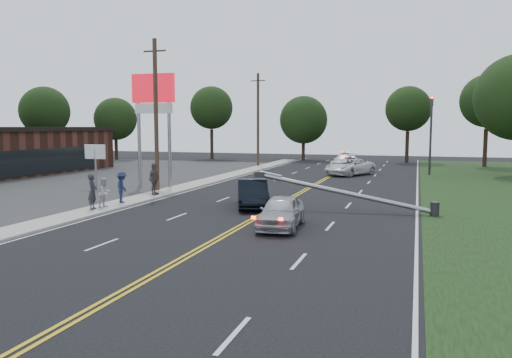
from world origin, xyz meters
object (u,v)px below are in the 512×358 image
(utility_pole_far, at_px, (258,120))
(emergency_b, at_px, (345,161))
(utility_pole_mid, at_px, (156,115))
(bystander_a, at_px, (93,192))
(bystander_c, at_px, (122,187))
(waiting_sedan, at_px, (281,212))
(fallen_streetlight, at_px, (353,194))
(bystander_d, at_px, (154,179))
(pylon_sign, at_px, (153,103))
(crashed_sedan, at_px, (253,194))
(small_sign, at_px, (95,156))
(emergency_a, at_px, (350,167))
(bystander_b, at_px, (105,193))

(utility_pole_far, xyz_separation_m, emergency_b, (9.13, 1.47, -4.36))
(utility_pole_mid, height_order, bystander_a, utility_pole_mid)
(utility_pole_far, relative_size, bystander_c, 5.78)
(waiting_sedan, xyz_separation_m, bystander_c, (-10.01, 3.36, 0.29))
(fallen_streetlight, distance_m, bystander_d, 12.53)
(pylon_sign, height_order, crashed_sedan, pylon_sign)
(waiting_sedan, bearing_deg, crashed_sedan, 116.37)
(utility_pole_mid, bearing_deg, fallen_streetlight, -16.64)
(pylon_sign, xyz_separation_m, waiting_sedan, (12.25, -10.99, -5.30))
(pylon_sign, distance_m, crashed_sedan, 12.37)
(fallen_streetlight, relative_size, waiting_sedan, 2.30)
(small_sign, bearing_deg, bystander_a, -55.20)
(utility_pole_mid, xyz_separation_m, crashed_sedan, (8.06, -4.14, -4.35))
(emergency_a, bearing_deg, small_sign, -108.74)
(fallen_streetlight, relative_size, bystander_b, 6.03)
(crashed_sedan, xyz_separation_m, waiting_sedan, (2.90, -4.84, -0.05))
(utility_pole_mid, bearing_deg, waiting_sedan, -39.37)
(waiting_sedan, relative_size, emergency_a, 0.76)
(emergency_a, bearing_deg, waiting_sedan, -63.19)
(fallen_streetlight, relative_size, bystander_c, 5.41)
(utility_pole_mid, xyz_separation_m, waiting_sedan, (10.95, -8.99, -4.39))
(fallen_streetlight, height_order, utility_pole_far, utility_pole_far)
(emergency_b, bearing_deg, bystander_b, -98.08)
(small_sign, distance_m, fallen_streetlight, 18.68)
(crashed_sedan, xyz_separation_m, bystander_b, (-7.12, -3.09, 0.16))
(crashed_sedan, bearing_deg, emergency_a, 61.55)
(fallen_streetlight, bearing_deg, bystander_a, -162.42)
(bystander_c, bearing_deg, emergency_a, -43.03)
(bystander_c, distance_m, bystander_d, 3.45)
(fallen_streetlight, relative_size, bystander_d, 4.71)
(small_sign, bearing_deg, bystander_b, -51.61)
(bystander_a, bearing_deg, bystander_b, -31.13)
(small_sign, xyz_separation_m, fallen_streetlight, (18.19, -4.00, -1.41))
(fallen_streetlight, xyz_separation_m, bystander_d, (-12.40, 1.82, 0.19))
(pylon_sign, xyz_separation_m, bystander_c, (2.24, -7.62, -5.01))
(utility_pole_far, distance_m, bystander_d, 24.52)
(emergency_b, relative_size, bystander_a, 2.74)
(small_sign, relative_size, emergency_b, 0.62)
(fallen_streetlight, distance_m, bystander_a, 13.25)
(bystander_b, height_order, bystander_c, bystander_c)
(bystander_a, relative_size, bystander_d, 0.92)
(pylon_sign, relative_size, emergency_b, 1.60)
(utility_pole_mid, xyz_separation_m, utility_pole_far, (0.00, 22.00, 0.00))
(small_sign, distance_m, utility_pole_far, 22.68)
(fallen_streetlight, distance_m, bystander_c, 12.55)
(small_sign, height_order, bystander_d, small_sign)
(fallen_streetlight, xyz_separation_m, bystander_b, (-12.45, -3.24, -0.02))
(emergency_a, bearing_deg, utility_pole_mid, -98.35)
(utility_pole_far, distance_m, crashed_sedan, 27.70)
(crashed_sedan, xyz_separation_m, bystander_d, (-7.07, 1.97, 0.37))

